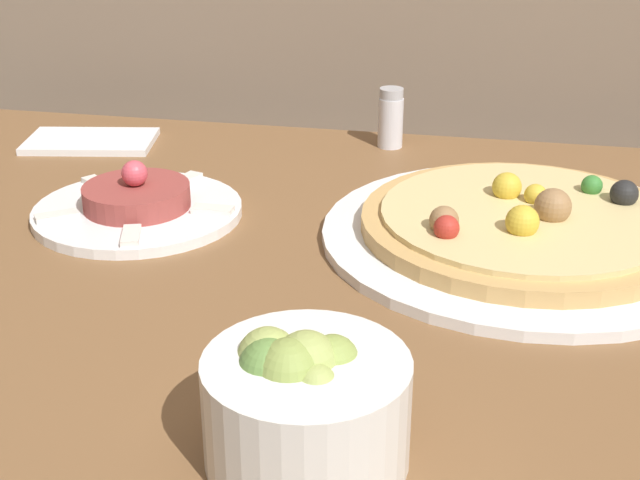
% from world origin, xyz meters
% --- Properties ---
extents(dining_table, '(1.08, 0.83, 0.73)m').
position_xyz_m(dining_table, '(0.00, 0.41, 0.62)').
color(dining_table, brown).
rests_on(dining_table, ground_plane).
extents(pizza_plate, '(0.37, 0.37, 0.06)m').
position_xyz_m(pizza_plate, '(0.17, 0.52, 0.74)').
color(pizza_plate, white).
rests_on(pizza_plate, dining_table).
extents(tartare_plate, '(0.21, 0.21, 0.06)m').
position_xyz_m(tartare_plate, '(-0.20, 0.50, 0.74)').
color(tartare_plate, white).
rests_on(tartare_plate, dining_table).
extents(small_bowl, '(0.12, 0.12, 0.08)m').
position_xyz_m(small_bowl, '(0.04, 0.17, 0.77)').
color(small_bowl, white).
rests_on(small_bowl, dining_table).
extents(napkin, '(0.17, 0.12, 0.01)m').
position_xyz_m(napkin, '(-0.34, 0.71, 0.73)').
color(napkin, white).
rests_on(napkin, dining_table).
extents(salt_shaker, '(0.03, 0.03, 0.07)m').
position_xyz_m(salt_shaker, '(0.02, 0.77, 0.76)').
color(salt_shaker, silver).
rests_on(salt_shaker, dining_table).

